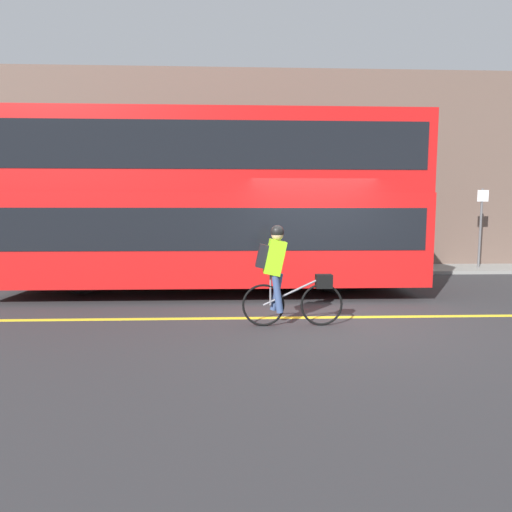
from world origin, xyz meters
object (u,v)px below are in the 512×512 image
trash_bin (126,254)px  street_sign_post (481,224)px  bus (209,199)px  cyclist_on_bike (282,272)px

trash_bin → street_sign_post: size_ratio=0.37×
bus → street_sign_post: (8.38, 3.35, -0.64)m
bus → street_sign_post: bus is taller
bus → trash_bin: bearing=130.6°
bus → cyclist_on_bike: 3.46m
bus → cyclist_on_bike: (1.36, -2.91, -1.28)m
bus → cyclist_on_bike: bearing=-64.8°
bus → cyclist_on_bike: bus is taller
cyclist_on_bike → trash_bin: bearing=124.1°
trash_bin → street_sign_post: 11.29m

